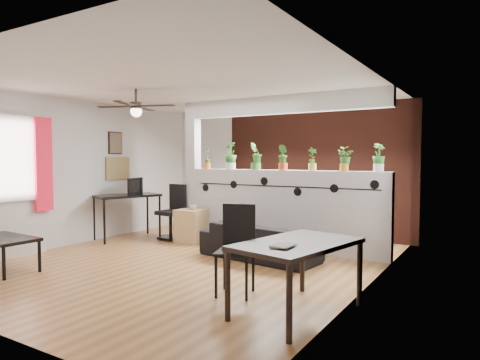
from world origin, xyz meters
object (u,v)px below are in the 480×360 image
(coffee_table, at_px, (3,241))
(potted_plant_0, at_px, (207,158))
(potted_plant_2, at_px, (256,155))
(dining_table, at_px, (297,249))
(potted_plant_3, at_px, (283,157))
(office_chair, at_px, (173,215))
(cube_shelf, at_px, (191,226))
(potted_plant_1, at_px, (231,155))
(potted_plant_4, at_px, (312,158))
(potted_plant_6, at_px, (379,157))
(cup, at_px, (193,207))
(sofa, at_px, (259,242))
(ceiling_fan, at_px, (136,108))
(potted_plant_5, at_px, (344,158))
(folding_chair, at_px, (237,241))
(computer_desk, at_px, (127,199))

(coffee_table, bearing_deg, potted_plant_0, 71.66)
(potted_plant_2, xyz_separation_m, dining_table, (1.96, -2.64, -0.95))
(potted_plant_3, distance_m, office_chair, 2.48)
(potted_plant_2, bearing_deg, cube_shelf, -163.97)
(potted_plant_1, height_order, potted_plant_4, potted_plant_1)
(potted_plant_6, height_order, cube_shelf, potted_plant_6)
(cube_shelf, xyz_separation_m, dining_table, (3.14, -2.30, 0.34))
(potted_plant_6, distance_m, cube_shelf, 3.54)
(potted_plant_2, xyz_separation_m, potted_plant_6, (2.11, 0.00, -0.02))
(potted_plant_6, relative_size, cup, 3.48)
(potted_plant_0, height_order, sofa, potted_plant_0)
(office_chair, relative_size, coffee_table, 1.00)
(ceiling_fan, xyz_separation_m, potted_plant_6, (3.18, 1.80, -0.74))
(potted_plant_0, xyz_separation_m, dining_table, (3.01, -2.64, -0.90))
(potted_plant_1, height_order, potted_plant_5, potted_plant_1)
(potted_plant_0, xyz_separation_m, folding_chair, (2.15, -2.39, -0.94))
(cup, bearing_deg, potted_plant_1, 29.26)
(potted_plant_2, height_order, coffee_table, potted_plant_2)
(potted_plant_6, bearing_deg, potted_plant_4, 180.00)
(potted_plant_1, height_order, coffee_table, potted_plant_1)
(potted_plant_4, height_order, cup, potted_plant_4)
(ceiling_fan, relative_size, folding_chair, 1.17)
(cube_shelf, bearing_deg, potted_plant_0, 63.89)
(cube_shelf, bearing_deg, dining_table, -41.42)
(cube_shelf, bearing_deg, potted_plant_6, 0.73)
(potted_plant_3, height_order, coffee_table, potted_plant_3)
(cube_shelf, bearing_deg, folding_chair, -47.14)
(potted_plant_0, relative_size, cube_shelf, 0.61)
(potted_plant_1, xyz_separation_m, coffee_table, (-1.61, -3.28, -1.19))
(ceiling_fan, relative_size, potted_plant_1, 2.44)
(cube_shelf, relative_size, coffee_table, 0.59)
(potted_plant_0, xyz_separation_m, potted_plant_2, (1.05, 0.00, 0.05))
(cube_shelf, xyz_separation_m, cup, (0.05, 0.00, 0.35))
(computer_desk, distance_m, dining_table, 4.80)
(potted_plant_4, height_order, computer_desk, potted_plant_4)
(potted_plant_2, bearing_deg, potted_plant_3, 0.00)
(potted_plant_3, xyz_separation_m, dining_table, (1.43, -2.64, -0.93))
(potted_plant_4, distance_m, office_chair, 2.95)
(potted_plant_0, height_order, computer_desk, potted_plant_0)
(potted_plant_4, xyz_separation_m, dining_table, (0.91, -2.64, -0.91))
(potted_plant_3, height_order, office_chair, potted_plant_3)
(potted_plant_3, xyz_separation_m, cup, (-1.66, -0.34, -0.92))
(potted_plant_5, bearing_deg, office_chair, -175.10)
(coffee_table, bearing_deg, potted_plant_1, 63.79)
(cube_shelf, height_order, folding_chair, folding_chair)
(potted_plant_2, xyz_separation_m, potted_plant_5, (1.58, -0.00, -0.04))
(potted_plant_0, height_order, folding_chair, potted_plant_0)
(potted_plant_1, height_order, potted_plant_2, potted_plant_1)
(potted_plant_1, height_order, potted_plant_3, potted_plant_1)
(potted_plant_3, relative_size, coffee_table, 0.42)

